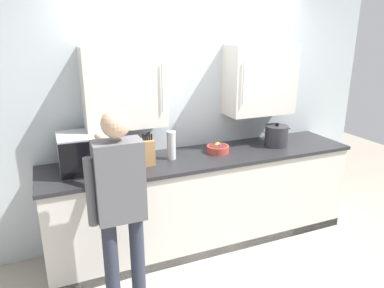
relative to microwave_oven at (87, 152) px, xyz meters
name	(u,v)px	position (x,y,z in m)	size (l,w,h in m)	color
ground_plane	(234,277)	(1.11, -0.71, -1.11)	(9.24, 9.24, 0.00)	#9E9384
back_wall_tiled	(191,97)	(1.11, 0.30, 0.36)	(4.31, 0.44, 2.85)	#B2BCC1
counter_unit	(204,199)	(1.11, -0.04, -0.64)	(3.12, 0.69, 0.95)	beige
microwave_oven	(87,152)	(0.00, 0.00, 0.00)	(0.51, 0.41, 0.33)	#B7BABF
stock_pot	(276,136)	(1.95, -0.05, -0.06)	(0.34, 0.25, 0.25)	#2D2D33
thermos_flask	(171,145)	(0.78, -0.01, -0.03)	(0.09, 0.09, 0.27)	#B7BABF
fruit_bowl	(218,148)	(1.27, -0.01, -0.12)	(0.22, 0.22, 0.10)	#AD3D33
knife_block	(147,152)	(0.53, -0.06, -0.04)	(0.11, 0.15, 0.31)	#A37547
person_figure	(120,199)	(0.13, -0.73, -0.14)	(0.44, 0.55, 1.63)	#282D3D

